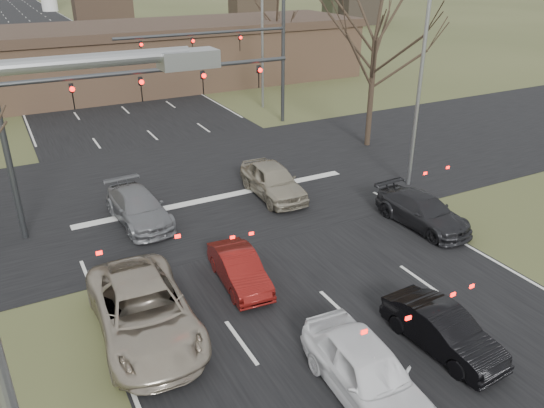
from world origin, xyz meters
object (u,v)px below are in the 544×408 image
at_px(car_charcoal_sedan, 423,211).
at_px(car_black_hatch, 443,330).
at_px(car_white_sedan, 367,372).
at_px(car_silver_ahead, 273,180).
at_px(mast_arm_near, 91,106).
at_px(car_grey_ahead, 139,208).
at_px(building, 125,58).
at_px(car_silver_suv, 144,311).
at_px(car_red_ahead, 239,269).
at_px(mast_arm_far, 244,50).
at_px(streetlight_right_near, 418,73).
at_px(streetlight_right_far, 260,31).

bearing_deg(car_charcoal_sedan, car_black_hatch, -131.12).
bearing_deg(car_white_sedan, car_silver_ahead, 76.15).
distance_m(mast_arm_near, car_grey_ahead, 4.62).
distance_m(building, car_silver_suv, 34.23).
distance_m(car_silver_suv, car_red_ahead, 3.82).
height_order(mast_arm_far, car_black_hatch, mast_arm_far).
xyz_separation_m(mast_arm_far, streetlight_right_near, (2.64, -13.00, 0.57)).
bearing_deg(streetlight_right_far, car_black_hatch, -106.11).
distance_m(car_charcoal_sedan, car_red_ahead, 8.72).
bearing_deg(mast_arm_near, streetlight_right_near, -12.05).
bearing_deg(streetlight_right_near, car_red_ahead, -159.55).
bearing_deg(car_red_ahead, car_silver_ahead, 57.84).
height_order(mast_arm_near, car_silver_suv, mast_arm_near).
distance_m(streetlight_right_far, car_silver_ahead, 17.21).
bearing_deg(car_silver_suv, mast_arm_near, 88.11).
distance_m(streetlight_right_far, car_grey_ahead, 20.47).
distance_m(car_silver_suv, car_grey_ahead, 7.74).
xyz_separation_m(car_black_hatch, car_charcoal_sedan, (4.95, 6.24, 0.03)).
bearing_deg(car_white_sedan, car_grey_ahead, 104.71).
distance_m(streetlight_right_far, car_charcoal_sedan, 21.44).
xyz_separation_m(car_silver_suv, car_charcoal_sedan, (12.34, 1.59, -0.15)).
xyz_separation_m(streetlight_right_near, car_white_sedan, (-10.33, -10.37, -4.81)).
distance_m(streetlight_right_near, car_grey_ahead, 13.91).
relative_size(building, car_silver_ahead, 9.15).
bearing_deg(car_red_ahead, car_black_hatch, -52.37).
relative_size(mast_arm_near, car_grey_ahead, 2.59).
height_order(mast_arm_far, streetlight_right_far, streetlight_right_far).
distance_m(car_red_ahead, car_silver_ahead, 7.64).
height_order(mast_arm_far, car_silver_ahead, mast_arm_far).
bearing_deg(car_silver_suv, building, 79.09).
bearing_deg(car_silver_ahead, car_black_hatch, -91.07).
xyz_separation_m(mast_arm_near, car_red_ahead, (3.02, -7.11, -4.48)).
bearing_deg(car_white_sedan, building, 88.32).
bearing_deg(streetlight_right_near, car_silver_suv, -160.25).
height_order(car_charcoal_sedan, car_red_ahead, car_charcoal_sedan).
bearing_deg(car_white_sedan, streetlight_right_near, 48.66).
bearing_deg(car_black_hatch, mast_arm_near, 114.12).
relative_size(building, streetlight_right_far, 4.24).
xyz_separation_m(car_silver_suv, car_red_ahead, (3.63, 1.15, -0.22)).
bearing_deg(car_red_ahead, mast_arm_far, 68.53).
distance_m(mast_arm_near, streetlight_right_far, 20.20).
relative_size(car_charcoal_sedan, car_red_ahead, 1.26).
relative_size(streetlight_right_near, car_red_ahead, 2.77).
xyz_separation_m(mast_arm_far, streetlight_right_far, (3.14, 4.00, 0.57)).
bearing_deg(streetlight_right_near, building, 103.69).
xyz_separation_m(mast_arm_near, car_white_sedan, (3.72, -13.37, -4.30)).
distance_m(building, mast_arm_near, 26.14).
distance_m(building, streetlight_right_near, 28.97).
distance_m(car_grey_ahead, car_silver_ahead, 6.37).
bearing_deg(car_black_hatch, car_silver_ahead, 82.49).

